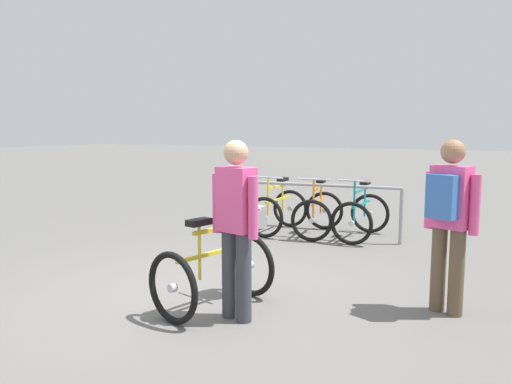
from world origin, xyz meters
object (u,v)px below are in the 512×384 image
Objects in this scene: pedestrian_with_backpack at (449,216)px; racked_bike_teal at (361,216)px; featured_bicycle at (220,262)px; racked_bike_yellow at (278,210)px; racked_bike_orange at (318,213)px; person_with_featured_bike at (236,222)px.

racked_bike_teal is at bearing 119.06° from pedestrian_with_backpack.
racked_bike_yellow is at bearing 105.70° from featured_bicycle.
racked_bike_yellow is 0.68× the size of pedestrian_with_backpack.
racked_bike_yellow and racked_bike_teal have the same top height.
racked_bike_yellow is 0.96× the size of racked_bike_orange.
racked_bike_teal is (1.39, 0.12, -0.00)m from racked_bike_yellow.
featured_bicycle is at bearing -74.30° from racked_bike_yellow.
featured_bicycle is at bearing -96.27° from racked_bike_teal.
racked_bike_orange is 0.94× the size of featured_bicycle.
pedestrian_with_backpack is at bearing -60.94° from racked_bike_teal.
racked_bike_yellow is 1.40m from racked_bike_teal.
racked_bike_yellow is at bearing 137.45° from pedestrian_with_backpack.
featured_bicycle is 0.76× the size of pedestrian_with_backpack.
racked_bike_orange is (0.70, 0.06, 0.00)m from racked_bike_yellow.
racked_bike_orange is 3.66m from pedestrian_with_backpack.
racked_bike_yellow is at bearing -175.11° from racked_bike_orange.
person_with_featured_bike is 1.00× the size of pedestrian_with_backpack.
person_with_featured_bike is at bearing -36.54° from featured_bicycle.
person_with_featured_bike is (0.60, -3.82, 0.54)m from racked_bike_orange.
racked_bike_teal is at bearing 4.89° from racked_bike_yellow.
racked_bike_yellow is at bearing -175.11° from racked_bike_teal.
featured_bicycle is (0.30, -3.59, 0.08)m from racked_bike_orange.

